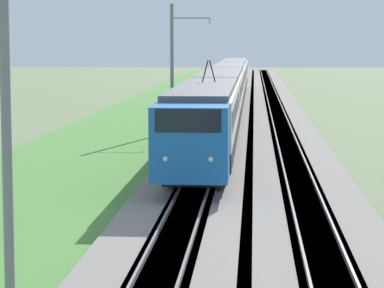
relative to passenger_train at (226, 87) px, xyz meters
The scene contains 8 objects.
ballast_main 9.09m from the passenger_train, behind, with size 240.00×4.40×0.30m.
ballast_adjacent 9.96m from the passenger_train, 155.38° to the right, with size 240.00×4.40×0.30m.
track_main 9.09m from the passenger_train, behind, with size 240.00×1.57×0.45m.
track_adjacent 9.95m from the passenger_train, 155.38° to the right, with size 240.00×1.57×0.45m.
grass_verge 10.69m from the passenger_train, 147.73° to the left, with size 240.00×10.33×0.12m.
passenger_train is the anchor object (origin of this frame).
catenary_mast_near 53.48m from the passenger_train, behind, with size 0.22×2.56×8.72m.
catenary_mast_mid 14.91m from the passenger_train, 168.52° to the left, with size 0.22×2.56×8.25m.
Camera 1 is at (-13.30, -2.21, 5.83)m, focal length 85.00 mm.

